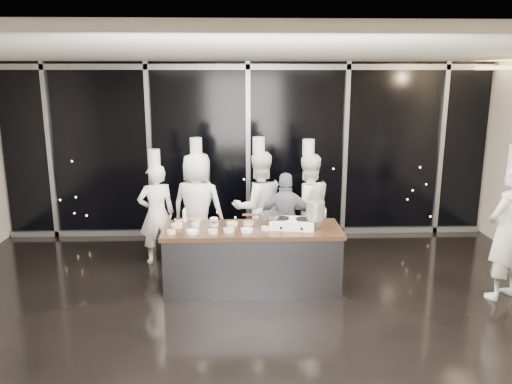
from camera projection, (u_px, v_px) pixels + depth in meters
ground at (254, 318)px, 6.23m from camera, size 9.00×9.00×0.00m
room_shell at (270, 139)px, 5.72m from camera, size 9.02×7.02×3.21m
window_wall at (248, 151)px, 9.20m from camera, size 8.90×0.11×3.20m
demo_counter at (252, 258)px, 7.00m from camera, size 2.46×0.86×0.90m
stove at (292, 223)px, 6.89m from camera, size 0.66×0.47×0.14m
frying_pan at (270, 215)px, 6.93m from camera, size 0.57×0.36×0.05m
stock_pot at (315, 210)px, 6.80m from camera, size 0.29×0.29×0.25m
prep_bowls at (215, 226)px, 6.89m from camera, size 1.39×0.72×0.05m
squeeze_bottle at (185, 215)px, 7.17m from camera, size 0.06×0.06×0.22m
chef_far_left at (157, 213)px, 7.92m from camera, size 0.69×0.57×1.84m
chef_left at (198, 206)px, 8.02m from camera, size 1.00×0.80×2.01m
chef_center at (259, 206)px, 8.01m from camera, size 1.03×0.90×2.02m
guest at (286, 221)px, 7.75m from camera, size 0.92×0.46×1.51m
chef_right at (307, 207)px, 8.05m from camera, size 1.00×0.88×1.98m
chef_side at (507, 231)px, 6.62m from camera, size 0.81×0.73×2.09m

